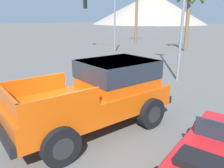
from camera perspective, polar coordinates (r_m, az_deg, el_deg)
name	(u,v)px	position (r m, az deg, el deg)	size (l,w,h in m)	color
ground_plane	(91,124)	(7.09, -5.43, -10.49)	(320.00, 320.00, 0.00)	#5B5956
orange_pickup_truck	(102,91)	(6.58, -2.70, -1.82)	(3.26, 5.37, 2.01)	#CC4C0C
traffic_light_main	(101,12)	(23.28, -2.91, 18.23)	(4.49, 0.38, 5.48)	slate
palm_tree_tall	(190,3)	(24.15, 19.60, 19.26)	(2.97, 2.89, 6.20)	brown
distant_mountain_range	(174,9)	(137.30, 15.90, 18.40)	(137.83, 67.76, 20.04)	gray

